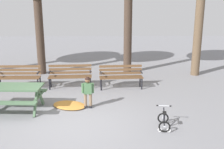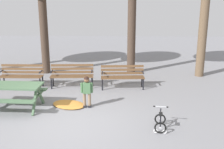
{
  "view_description": "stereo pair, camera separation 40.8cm",
  "coord_description": "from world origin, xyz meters",
  "px_view_note": "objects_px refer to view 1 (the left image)",
  "views": [
    {
      "loc": [
        0.93,
        -6.73,
        3.23
      ],
      "look_at": [
        1.1,
        1.91,
        0.85
      ],
      "focal_mm": 44.02,
      "sensor_mm": 36.0,
      "label": 1
    },
    {
      "loc": [
        1.34,
        -6.72,
        3.23
      ],
      "look_at": [
        1.1,
        1.91,
        0.85
      ],
      "focal_mm": 44.02,
      "sensor_mm": 36.0,
      "label": 2
    }
  ],
  "objects_px": {
    "picnic_table": "(11,92)",
    "kids_bicycle": "(164,121)",
    "park_bench_left": "(70,74)",
    "child_standing": "(88,90)",
    "park_bench_right": "(121,75)",
    "park_bench_far_left": "(19,75)"
  },
  "relations": [
    {
      "from": "park_bench_right",
      "to": "child_standing",
      "type": "xyz_separation_m",
      "value": [
        -1.1,
        -1.93,
        0.06
      ]
    },
    {
      "from": "picnic_table",
      "to": "park_bench_far_left",
      "type": "xyz_separation_m",
      "value": [
        -0.44,
        2.14,
        -0.08
      ]
    },
    {
      "from": "picnic_table",
      "to": "kids_bicycle",
      "type": "distance_m",
      "value": 4.49
    },
    {
      "from": "park_bench_left",
      "to": "park_bench_right",
      "type": "xyz_separation_m",
      "value": [
        1.9,
        -0.11,
        0.0
      ]
    },
    {
      "from": "picnic_table",
      "to": "park_bench_left",
      "type": "xyz_separation_m",
      "value": [
        1.45,
        2.22,
        -0.08
      ]
    },
    {
      "from": "park_bench_left",
      "to": "child_standing",
      "type": "height_order",
      "value": "child_standing"
    },
    {
      "from": "picnic_table",
      "to": "park_bench_far_left",
      "type": "height_order",
      "value": "park_bench_far_left"
    },
    {
      "from": "park_bench_far_left",
      "to": "kids_bicycle",
      "type": "xyz_separation_m",
      "value": [
        4.74,
        -3.38,
        -0.31
      ]
    },
    {
      "from": "park_bench_far_left",
      "to": "park_bench_left",
      "type": "distance_m",
      "value": 1.9
    },
    {
      "from": "park_bench_far_left",
      "to": "park_bench_right",
      "type": "xyz_separation_m",
      "value": [
        3.79,
        -0.03,
        0.0
      ]
    },
    {
      "from": "picnic_table",
      "to": "park_bench_far_left",
      "type": "distance_m",
      "value": 2.18
    },
    {
      "from": "child_standing",
      "to": "kids_bicycle",
      "type": "distance_m",
      "value": 2.52
    },
    {
      "from": "park_bench_left",
      "to": "child_standing",
      "type": "xyz_separation_m",
      "value": [
        0.79,
        -2.04,
        0.06
      ]
    },
    {
      "from": "park_bench_right",
      "to": "kids_bicycle",
      "type": "distance_m",
      "value": 3.49
    },
    {
      "from": "park_bench_right",
      "to": "kids_bicycle",
      "type": "xyz_separation_m",
      "value": [
        0.94,
        -3.35,
        -0.31
      ]
    },
    {
      "from": "park_bench_far_left",
      "to": "park_bench_left",
      "type": "xyz_separation_m",
      "value": [
        1.89,
        0.08,
        0.0
      ]
    },
    {
      "from": "park_bench_left",
      "to": "park_bench_right",
      "type": "bearing_deg",
      "value": -3.3
    },
    {
      "from": "picnic_table",
      "to": "kids_bicycle",
      "type": "bearing_deg",
      "value": -16.16
    },
    {
      "from": "park_bench_right",
      "to": "child_standing",
      "type": "relative_size",
      "value": 1.65
    },
    {
      "from": "park_bench_left",
      "to": "child_standing",
      "type": "bearing_deg",
      "value": -68.73
    },
    {
      "from": "picnic_table",
      "to": "child_standing",
      "type": "xyz_separation_m",
      "value": [
        2.25,
        0.17,
        -0.02
      ]
    },
    {
      "from": "park_bench_far_left",
      "to": "park_bench_left",
      "type": "height_order",
      "value": "same"
    }
  ]
}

